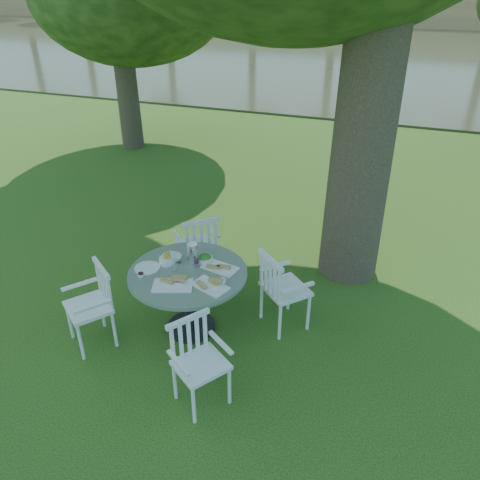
% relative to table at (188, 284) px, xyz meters
% --- Properties ---
extents(ground, '(140.00, 140.00, 0.00)m').
position_rel_table_xyz_m(ground, '(0.34, 0.54, -0.62)').
color(ground, '#1B3D0C').
rests_on(ground, ground).
extents(table, '(1.30, 1.30, 0.78)m').
position_rel_table_xyz_m(table, '(0.00, 0.00, 0.00)').
color(table, black).
rests_on(table, ground).
extents(chair_ne, '(0.66, 0.66, 0.96)m').
position_rel_table_xyz_m(chair_ne, '(0.93, 0.38, -0.05)').
color(chair_ne, white).
rests_on(chair_ne, ground).
extents(chair_nw, '(0.66, 0.66, 0.95)m').
position_rel_table_xyz_m(chair_nw, '(-0.31, 0.95, -0.06)').
color(chair_nw, white).
rests_on(chair_nw, ground).
extents(chair_sw, '(0.64, 0.63, 0.93)m').
position_rel_table_xyz_m(chair_sw, '(-0.86, -0.51, -0.07)').
color(chair_sw, white).
rests_on(chair_sw, ground).
extents(chair_se, '(0.60, 0.61, 0.89)m').
position_rel_table_xyz_m(chair_se, '(0.49, -0.88, -0.10)').
color(chair_se, white).
rests_on(chair_se, ground).
extents(tableware, '(1.14, 0.82, 0.24)m').
position_rel_table_xyz_m(tableware, '(-0.03, 0.06, 0.21)').
color(tableware, white).
rests_on(tableware, table).
extents(river, '(100.00, 28.00, 0.12)m').
position_rel_table_xyz_m(river, '(0.34, 23.54, -0.62)').
color(river, '#353821').
rests_on(river, ground).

